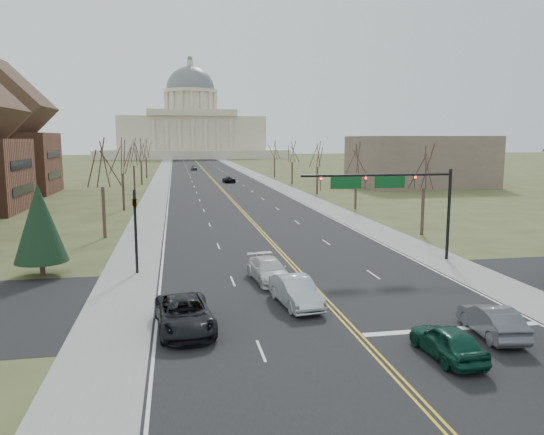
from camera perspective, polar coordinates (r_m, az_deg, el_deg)
name	(u,v)px	position (r m, az deg, el deg)	size (l,w,h in m)	color
ground	(352,329)	(27.79, 8.58, -11.73)	(600.00, 600.00, 0.00)	#404723
road	(210,176)	(135.24, -6.69, 4.41)	(20.00, 380.00, 0.01)	black
cross_road	(320,294)	(33.22, 5.20, -8.25)	(120.00, 14.00, 0.01)	black
sidewalk_left	(162,177)	(135.00, -11.79, 4.29)	(4.00, 380.00, 0.03)	gray
sidewalk_right	(257,176)	(136.53, -1.64, 4.51)	(4.00, 380.00, 0.03)	gray
center_line	(210,176)	(135.24, -6.69, 4.42)	(0.42, 380.00, 0.01)	gold
edge_line_left	(171,177)	(134.97, -10.85, 4.31)	(0.15, 380.00, 0.01)	silver
edge_line_right	(248,176)	(136.21, -2.56, 4.50)	(0.15, 380.00, 0.01)	silver
stop_bar	(453,329)	(28.90, 18.85, -11.27)	(9.50, 0.50, 0.01)	silver
capitol	(191,129)	(274.71, -8.66, 9.40)	(90.00, 60.00, 50.00)	beige
signal_mast	(389,189)	(41.54, 12.47, 3.06)	(12.12, 0.44, 7.20)	black
signal_left	(135,222)	(38.68, -14.49, -0.46)	(0.32, 0.36, 6.00)	black
tree_r_0	(424,169)	(54.36, 16.08, 5.01)	(3.74, 3.74, 8.50)	#36261F
tree_l_0	(102,166)	(53.13, -17.85, 5.28)	(3.96, 3.96, 9.00)	#36261F
tree_r_1	(356,161)	(72.80, 9.06, 6.04)	(3.74, 3.74, 8.50)	#36261F
tree_l_1	(122,158)	(72.99, -15.84, 6.14)	(3.96, 3.96, 9.00)	#36261F
tree_r_2	(317,156)	(91.90, 4.91, 6.61)	(3.74, 3.74, 8.50)	#36261F
tree_l_2	(133,154)	(92.91, -14.69, 6.63)	(3.96, 3.96, 9.00)	#36261F
tree_r_3	(292,153)	(111.31, 2.19, 6.96)	(3.74, 3.74, 8.50)	#36261F
tree_l_3	(141,151)	(112.86, -13.94, 6.94)	(3.96, 3.96, 9.00)	#36261F
tree_r_4	(275,151)	(130.90, 0.28, 7.20)	(3.74, 3.74, 8.50)	#36261F
tree_l_4	(146,149)	(132.83, -13.42, 7.16)	(3.96, 3.96, 9.00)	#36261F
conifer_l	(40,223)	(40.17, -23.73, -0.55)	(3.64, 3.64, 6.50)	#36261F
bldg_left_far	(0,138)	(102.90, -27.19, 7.58)	(17.10, 14.28, 23.25)	brown
bldg_right_mass	(419,161)	(111.85, 15.51, 5.88)	(25.00, 20.00, 10.00)	brown
car_nb_inner_lead	(447,341)	(25.05, 18.35, -12.53)	(1.76, 4.38, 1.49)	#0D3D2C
car_nb_outer_lead	(492,320)	(28.42, 22.57, -10.18)	(1.62, 4.64, 1.53)	#56585E
car_sb_inner_lead	(296,292)	(30.76, 2.59, -7.96)	(1.77, 5.08, 1.67)	#B2B6BB
car_sb_outer_lead	(184,314)	(27.38, -9.41, -10.23)	(2.69, 5.84, 1.62)	black
car_sb_inner_second	(269,270)	(35.86, -0.33, -5.67)	(2.15, 5.28, 1.53)	silver
car_far_nb	(229,179)	(116.07, -4.67, 4.11)	(2.26, 4.90, 1.36)	black
car_far_sb	(194,168)	(162.30, -8.40, 5.33)	(1.81, 4.49, 1.53)	#4C4F54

